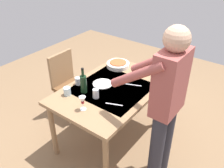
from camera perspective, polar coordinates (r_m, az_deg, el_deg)
name	(u,v)px	position (r m, az deg, el deg)	size (l,w,h in m)	color
ground_plane	(112,137)	(3.23, 0.00, -12.48)	(6.00, 6.00, 0.00)	#846647
dining_table	(112,94)	(2.80, 0.00, -2.34)	(1.37, 0.91, 0.77)	#93704C
chair_near	(67,81)	(3.41, -10.53, 0.78)	(0.40, 0.40, 0.91)	brown
person_server	(165,102)	(2.25, 12.51, -4.29)	(0.42, 0.61, 1.69)	#2D2D38
wine_bottle	(83,83)	(2.64, -6.79, 0.15)	(0.07, 0.07, 0.30)	black
wine_glass_left	(83,101)	(2.38, -6.99, -3.97)	(0.07, 0.07, 0.15)	white
water_cup_near_left	(78,81)	(2.82, -8.07, 0.69)	(0.07, 0.07, 0.09)	silver
water_cup_near_right	(146,69)	(3.05, 7.98, 3.48)	(0.07, 0.07, 0.11)	silver
water_cup_far_left	(67,91)	(2.65, -10.55, -1.71)	(0.08, 0.08, 0.09)	silver
water_cup_far_right	(96,94)	(2.56, -3.87, -2.27)	(0.06, 0.06, 0.10)	silver
serving_bowl_pasta	(118,64)	(3.18, 1.45, 4.67)	(0.30, 0.30, 0.07)	white
dinner_plate_near	(103,84)	(2.81, -2.25, 0.04)	(0.23, 0.23, 0.01)	white
table_knife	(133,85)	(2.81, 4.96, -0.21)	(0.01, 0.20, 0.01)	silver
table_fork	(114,104)	(2.48, 0.51, -4.85)	(0.01, 0.18, 0.01)	silver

